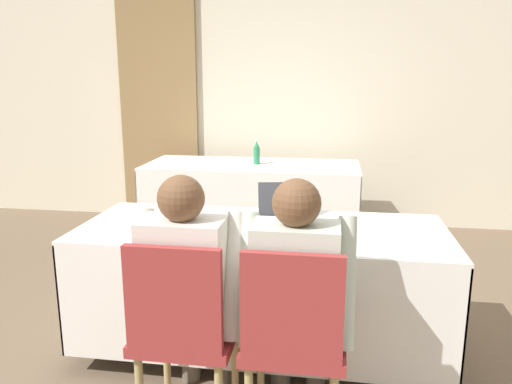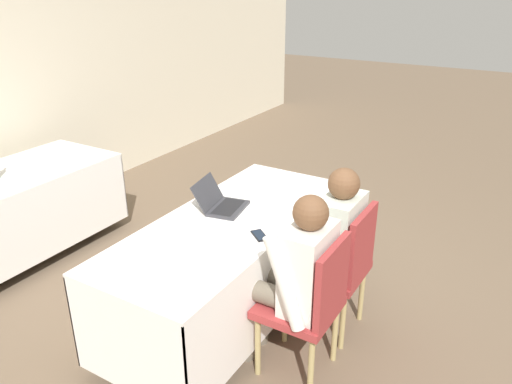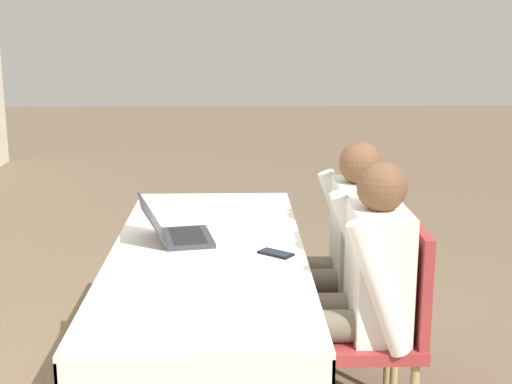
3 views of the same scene
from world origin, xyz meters
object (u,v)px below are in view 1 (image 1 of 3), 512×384
cell_phone (236,242)px  person_white_shirt (296,289)px  water_bottle (257,153)px  chair_near_right (294,335)px  laptop (286,215)px  person_checkered_shirt (189,283)px  chair_near_left (184,326)px

cell_phone → person_white_shirt: person_white_shirt is taller
cell_phone → water_bottle: water_bottle is taller
cell_phone → chair_near_right: chair_near_right is taller
cell_phone → chair_near_right: 0.60m
laptop → person_checkered_shirt: person_checkered_shirt is taller
person_checkered_shirt → person_white_shirt: 0.48m
chair_near_left → person_checkered_shirt: size_ratio=0.78×
cell_phone → person_checkered_shirt: 0.37m
water_bottle → chair_near_right: (0.58, -2.75, -0.35)m
laptop → person_checkered_shirt: 0.85m
laptop → water_bottle: size_ratio=1.56×
laptop → chair_near_right: (0.12, -0.86, -0.28)m
laptop → person_white_shirt: 0.78m
cell_phone → chair_near_right: size_ratio=0.17×
water_bottle → chair_near_right: 2.84m
water_bottle → person_checkered_shirt: 2.66m
chair_near_left → person_checkered_shirt: (0.00, 0.10, 0.16)m
chair_near_left → chair_near_right: size_ratio=1.00×
person_white_shirt → laptop: bearing=-81.2°
person_white_shirt → water_bottle: bearing=-77.6°
chair_near_right → person_checkered_shirt: bearing=-12.2°
laptop → cell_phone: laptop is taller
cell_phone → person_white_shirt: 0.48m
water_bottle → chair_near_left: (0.10, -2.75, -0.35)m
water_bottle → person_checkered_shirt: person_checkered_shirt is taller
chair_near_left → chair_near_right: 0.48m
person_checkered_shirt → person_white_shirt: same height
chair_near_left → chair_near_right: same height
water_bottle → chair_near_left: size_ratio=0.26×
cell_phone → chair_near_right: bearing=-14.0°
laptop → water_bottle: bearing=93.1°
cell_phone → chair_near_left: size_ratio=0.17×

